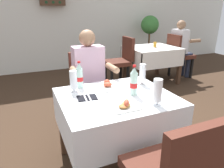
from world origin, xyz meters
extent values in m
plane|color=#382619|center=(0.00, 0.00, 0.00)|extent=(11.00, 11.00, 0.00)
cube|color=silver|center=(0.00, 3.82, 1.35)|extent=(11.00, 0.12, 2.70)
cube|color=white|center=(-0.10, -0.04, 0.73)|extent=(1.01, 0.86, 0.02)
cube|color=white|center=(-0.10, -0.46, 0.56)|extent=(1.01, 0.02, 0.32)
cube|color=white|center=(-0.10, 0.39, 0.56)|extent=(1.01, 0.02, 0.32)
cube|color=white|center=(-0.59, -0.04, 0.56)|extent=(0.02, 0.86, 0.32)
cube|color=white|center=(0.40, -0.04, 0.56)|extent=(0.02, 0.86, 0.32)
cube|color=#472D1E|center=(0.35, -0.41, 0.36)|extent=(0.07, 0.07, 0.72)
cube|color=#472D1E|center=(-0.54, 0.33, 0.36)|extent=(0.07, 0.07, 0.72)
cube|color=#472D1E|center=(0.35, 0.33, 0.36)|extent=(0.07, 0.07, 0.72)
cube|color=#4C2319|center=(-0.10, 0.69, 0.49)|extent=(0.44, 0.44, 0.08)
cube|color=#4C2319|center=(-0.10, 0.94, 0.75)|extent=(0.42, 0.06, 0.44)
cube|color=black|center=(-0.27, 0.52, 0.23)|extent=(0.04, 0.04, 0.45)
cube|color=black|center=(0.07, 0.52, 0.23)|extent=(0.04, 0.04, 0.45)
cube|color=black|center=(-0.27, 0.86, 0.23)|extent=(0.04, 0.04, 0.45)
cube|color=black|center=(0.07, 0.86, 0.23)|extent=(0.04, 0.04, 0.45)
cube|color=#4C2319|center=(-0.10, -1.02, 0.75)|extent=(0.42, 0.06, 0.44)
cylinder|color=#282D42|center=(-0.20, 0.49, 0.23)|extent=(0.10, 0.10, 0.45)
cylinder|color=#282D42|center=(-0.04, 0.49, 0.23)|extent=(0.10, 0.10, 0.45)
cube|color=#282D42|center=(-0.12, 0.65, 0.51)|extent=(0.34, 0.36, 0.12)
cube|color=silver|center=(-0.12, 0.73, 0.82)|extent=(0.36, 0.20, 0.50)
sphere|color=#997051|center=(-0.12, 0.73, 1.17)|extent=(0.19, 0.19, 0.19)
cylinder|color=#997051|center=(-0.34, 0.50, 0.85)|extent=(0.07, 0.26, 0.07)
cylinder|color=#997051|center=(0.09, 0.50, 0.85)|extent=(0.07, 0.26, 0.07)
cube|color=white|center=(-0.14, -0.26, 0.75)|extent=(0.23, 0.23, 0.01)
ellipsoid|color=#99602D|center=(-0.16, -0.30, 0.76)|extent=(0.08, 0.08, 0.03)
ellipsoid|color=#C14C33|center=(-0.13, -0.29, 0.78)|extent=(0.08, 0.10, 0.06)
ellipsoid|color=gold|center=(-0.12, -0.28, 0.77)|extent=(0.07, 0.09, 0.03)
cube|color=white|center=(-0.06, 0.17, 0.75)|extent=(0.22, 0.22, 0.01)
ellipsoid|color=#C14C33|center=(-0.09, 0.19, 0.78)|extent=(0.10, 0.09, 0.05)
ellipsoid|color=#C14C33|center=(-0.08, 0.23, 0.78)|extent=(0.08, 0.09, 0.06)
cylinder|color=white|center=(0.12, -0.34, 0.74)|extent=(0.07, 0.07, 0.01)
cylinder|color=white|center=(0.12, -0.34, 0.76)|extent=(0.02, 0.02, 0.03)
cylinder|color=white|center=(0.12, -0.34, 0.87)|extent=(0.07, 0.07, 0.19)
cylinder|color=gold|center=(0.12, -0.34, 0.84)|extent=(0.07, 0.07, 0.13)
cylinder|color=white|center=(0.27, 0.14, 0.74)|extent=(0.07, 0.07, 0.01)
cylinder|color=white|center=(0.27, 0.14, 0.76)|extent=(0.02, 0.02, 0.03)
cylinder|color=white|center=(0.27, 0.14, 0.87)|extent=(0.07, 0.07, 0.18)
cylinder|color=black|center=(0.27, 0.14, 0.83)|extent=(0.06, 0.06, 0.12)
cylinder|color=white|center=(-0.43, 0.21, 0.74)|extent=(0.07, 0.07, 0.01)
cylinder|color=white|center=(-0.43, 0.21, 0.76)|extent=(0.02, 0.02, 0.03)
cylinder|color=white|center=(-0.43, 0.21, 0.86)|extent=(0.07, 0.07, 0.17)
cylinder|color=#C68928|center=(-0.43, 0.21, 0.81)|extent=(0.06, 0.06, 0.07)
cylinder|color=silver|center=(0.06, -0.07, 0.84)|extent=(0.07, 0.07, 0.21)
cylinder|color=red|center=(0.06, -0.07, 0.83)|extent=(0.07, 0.07, 0.05)
cone|color=silver|center=(0.06, -0.07, 0.97)|extent=(0.06, 0.06, 0.05)
cylinder|color=red|center=(0.06, -0.07, 1.01)|extent=(0.03, 0.03, 0.02)
cylinder|color=silver|center=(-0.34, 0.31, 0.84)|extent=(0.06, 0.06, 0.19)
cylinder|color=red|center=(-0.34, 0.31, 0.83)|extent=(0.07, 0.07, 0.04)
cone|color=silver|center=(-0.34, 0.31, 0.96)|extent=(0.06, 0.06, 0.05)
cylinder|color=red|center=(-0.34, 0.31, 1.00)|extent=(0.03, 0.03, 0.02)
cube|color=black|center=(-0.36, 0.02, 0.74)|extent=(0.18, 0.15, 0.01)
cube|color=silver|center=(-0.37, 0.02, 0.75)|extent=(0.04, 0.19, 0.01)
cube|color=silver|center=(-0.34, 0.01, 0.75)|extent=(0.04, 0.19, 0.01)
cube|color=white|center=(1.64, 2.02, 0.73)|extent=(1.00, 0.88, 0.02)
cube|color=white|center=(1.64, 1.59, 0.56)|extent=(1.00, 0.02, 0.32)
cube|color=white|center=(1.64, 2.45, 0.56)|extent=(1.00, 0.02, 0.32)
cube|color=white|center=(1.14, 2.02, 0.56)|extent=(0.02, 0.88, 0.32)
cube|color=white|center=(2.13, 2.02, 0.56)|extent=(0.02, 0.88, 0.32)
cube|color=#472D1E|center=(1.20, 1.64, 0.36)|extent=(0.07, 0.07, 0.72)
cube|color=#472D1E|center=(2.08, 1.64, 0.36)|extent=(0.07, 0.07, 0.72)
cube|color=#472D1E|center=(1.20, 2.40, 0.36)|extent=(0.07, 0.07, 0.72)
cube|color=#472D1E|center=(2.08, 2.40, 0.36)|extent=(0.07, 0.07, 0.72)
cube|color=#4C2319|center=(0.84, 2.02, 0.49)|extent=(0.44, 0.44, 0.08)
cube|color=#4C2319|center=(1.09, 2.02, 0.75)|extent=(0.06, 0.42, 0.44)
cube|color=black|center=(0.67, 2.19, 0.23)|extent=(0.04, 0.04, 0.45)
cube|color=black|center=(0.67, 1.85, 0.23)|extent=(0.04, 0.04, 0.45)
cube|color=black|center=(1.01, 2.19, 0.23)|extent=(0.04, 0.04, 0.45)
cube|color=black|center=(1.01, 1.85, 0.23)|extent=(0.04, 0.04, 0.45)
cube|color=#4C2319|center=(2.44, 2.02, 0.49)|extent=(0.44, 0.44, 0.08)
cube|color=#4C2319|center=(2.19, 2.02, 0.75)|extent=(0.06, 0.42, 0.44)
cube|color=black|center=(2.61, 1.85, 0.23)|extent=(0.04, 0.04, 0.45)
cube|color=black|center=(2.61, 2.19, 0.23)|extent=(0.04, 0.04, 0.45)
cube|color=black|center=(2.27, 1.85, 0.23)|extent=(0.04, 0.04, 0.45)
cube|color=black|center=(2.27, 2.19, 0.23)|extent=(0.04, 0.04, 0.45)
cylinder|color=#282D42|center=(2.58, 1.94, 0.23)|extent=(0.10, 0.10, 0.45)
cylinder|color=#282D42|center=(2.58, 2.10, 0.23)|extent=(0.10, 0.10, 0.45)
cube|color=#282D42|center=(2.42, 2.02, 0.51)|extent=(0.36, 0.34, 0.12)
cube|color=silver|center=(2.34, 2.02, 0.82)|extent=(0.20, 0.36, 0.50)
sphere|color=#997051|center=(2.34, 2.02, 1.17)|extent=(0.19, 0.19, 0.19)
cylinder|color=#997051|center=(2.57, 1.80, 0.85)|extent=(0.26, 0.07, 0.07)
cylinder|color=#997051|center=(2.57, 2.23, 0.85)|extent=(0.26, 0.07, 0.07)
cylinder|color=#C68928|center=(1.68, 1.98, 0.80)|extent=(0.06, 0.06, 0.11)
cylinder|color=brown|center=(2.42, 3.34, 0.17)|extent=(0.35, 0.35, 0.34)
cylinder|color=brown|center=(2.42, 3.34, 0.61)|extent=(0.05, 0.05, 0.55)
sphere|color=#387533|center=(2.42, 3.34, 1.08)|extent=(0.48, 0.48, 0.48)
cylinder|color=#193D1E|center=(-0.19, 3.62, 1.62)|extent=(0.06, 0.14, 0.06)
cylinder|color=#193D1E|center=(-0.04, 3.62, 1.62)|extent=(0.06, 0.14, 0.06)
cylinder|color=#193D1E|center=(0.11, 3.62, 1.62)|extent=(0.06, 0.14, 0.06)
camera|label=1|loc=(-0.82, -1.62, 1.48)|focal=33.63mm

